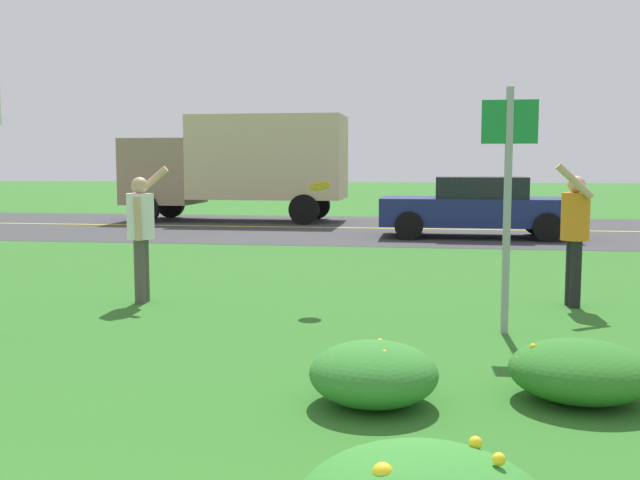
{
  "coord_description": "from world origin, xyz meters",
  "views": [
    {
      "loc": [
        1.57,
        -1.05,
        1.76
      ],
      "look_at": [
        0.33,
        7.04,
        0.91
      ],
      "focal_mm": 41.41,
      "sensor_mm": 36.0,
      "label": 1
    }
  ],
  "objects_px": {
    "person_thrower_white_shirt": "(141,228)",
    "car_navy_center_left": "(477,206)",
    "frisbee_orange": "(320,186)",
    "person_catcher_orange_shirt": "(575,228)",
    "box_truck_tan": "(240,162)",
    "sign_post_by_roadside": "(508,186)"
  },
  "relations": [
    {
      "from": "person_thrower_white_shirt",
      "to": "car_navy_center_left",
      "type": "relative_size",
      "value": 0.38
    },
    {
      "from": "person_thrower_white_shirt",
      "to": "frisbee_orange",
      "type": "distance_m",
      "value": 2.32
    },
    {
      "from": "car_navy_center_left",
      "to": "person_catcher_orange_shirt",
      "type": "bearing_deg",
      "value": -85.4
    },
    {
      "from": "car_navy_center_left",
      "to": "box_truck_tan",
      "type": "distance_m",
      "value": 8.09
    },
    {
      "from": "sign_post_by_roadside",
      "to": "box_truck_tan",
      "type": "bearing_deg",
      "value": 114.86
    },
    {
      "from": "person_catcher_orange_shirt",
      "to": "car_navy_center_left",
      "type": "distance_m",
      "value": 8.65
    },
    {
      "from": "person_thrower_white_shirt",
      "to": "person_catcher_orange_shirt",
      "type": "relative_size",
      "value": 0.98
    },
    {
      "from": "car_navy_center_left",
      "to": "box_truck_tan",
      "type": "relative_size",
      "value": 0.67
    },
    {
      "from": "sign_post_by_roadside",
      "to": "person_thrower_white_shirt",
      "type": "distance_m",
      "value": 4.56
    },
    {
      "from": "person_thrower_white_shirt",
      "to": "frisbee_orange",
      "type": "bearing_deg",
      "value": 5.91
    },
    {
      "from": "person_thrower_white_shirt",
      "to": "box_truck_tan",
      "type": "relative_size",
      "value": 0.26
    },
    {
      "from": "sign_post_by_roadside",
      "to": "box_truck_tan",
      "type": "distance_m",
      "value": 15.78
    },
    {
      "from": "sign_post_by_roadside",
      "to": "person_catcher_orange_shirt",
      "type": "distance_m",
      "value": 1.96
    },
    {
      "from": "person_catcher_orange_shirt",
      "to": "car_navy_center_left",
      "type": "xyz_separation_m",
      "value": [
        -0.69,
        8.62,
        -0.23
      ]
    },
    {
      "from": "frisbee_orange",
      "to": "car_navy_center_left",
      "type": "xyz_separation_m",
      "value": [
        2.42,
        8.94,
        -0.74
      ]
    },
    {
      "from": "car_navy_center_left",
      "to": "person_thrower_white_shirt",
      "type": "bearing_deg",
      "value": -116.97
    },
    {
      "from": "person_thrower_white_shirt",
      "to": "person_catcher_orange_shirt",
      "type": "height_order",
      "value": "person_catcher_orange_shirt"
    },
    {
      "from": "frisbee_orange",
      "to": "car_navy_center_left",
      "type": "bearing_deg",
      "value": 74.85
    },
    {
      "from": "sign_post_by_roadside",
      "to": "person_thrower_white_shirt",
      "type": "relative_size",
      "value": 1.46
    },
    {
      "from": "box_truck_tan",
      "to": "frisbee_orange",
      "type": "bearing_deg",
      "value": -71.0
    },
    {
      "from": "person_thrower_white_shirt",
      "to": "person_catcher_orange_shirt",
      "type": "bearing_deg",
      "value": 5.89
    },
    {
      "from": "frisbee_orange",
      "to": "box_truck_tan",
      "type": "height_order",
      "value": "box_truck_tan"
    }
  ]
}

